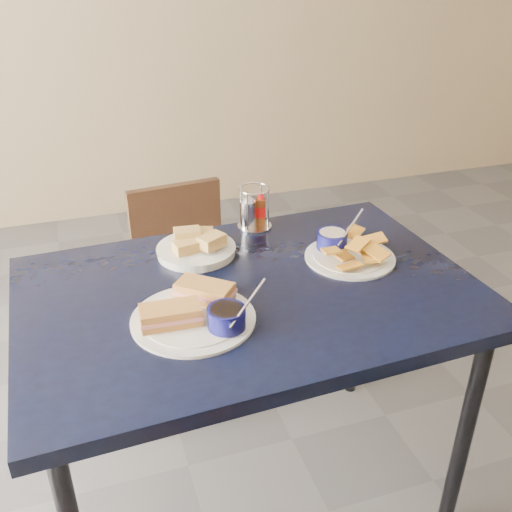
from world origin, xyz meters
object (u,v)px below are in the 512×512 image
object	(u,v)px
condiment_caddy	(253,211)
chair_far	(187,270)
dining_table	(250,310)
bread_basket	(196,247)
plantain_plate	(344,250)
sandwich_plate	(197,311)

from	to	relation	value
condiment_caddy	chair_far	bearing A→B (deg)	115.34
dining_table	condiment_caddy	distance (m)	0.39
bread_basket	plantain_plate	bearing A→B (deg)	-20.04
plantain_plate	bread_basket	bearing A→B (deg)	159.96
dining_table	plantain_plate	world-z (taller)	plantain_plate
sandwich_plate	plantain_plate	world-z (taller)	same
dining_table	condiment_caddy	bearing A→B (deg)	70.74
sandwich_plate	condiment_caddy	bearing A→B (deg)	57.43
dining_table	sandwich_plate	xyz separation A→B (m)	(-0.16, -0.10, 0.09)
dining_table	chair_far	size ratio (longest dim) A/B	1.60
condiment_caddy	dining_table	bearing A→B (deg)	-109.26
sandwich_plate	plantain_plate	bearing A→B (deg)	20.61
chair_far	bread_basket	size ratio (longest dim) A/B	3.37
plantain_plate	condiment_caddy	world-z (taller)	condiment_caddy
sandwich_plate	plantain_plate	distance (m)	0.51
sandwich_plate	condiment_caddy	world-z (taller)	condiment_caddy
chair_far	plantain_plate	distance (m)	0.78
dining_table	plantain_plate	bearing A→B (deg)	14.75
sandwich_plate	dining_table	bearing A→B (deg)	30.59
sandwich_plate	condiment_caddy	distance (m)	0.53
chair_far	bread_basket	bearing A→B (deg)	-96.58
dining_table	plantain_plate	size ratio (longest dim) A/B	4.71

